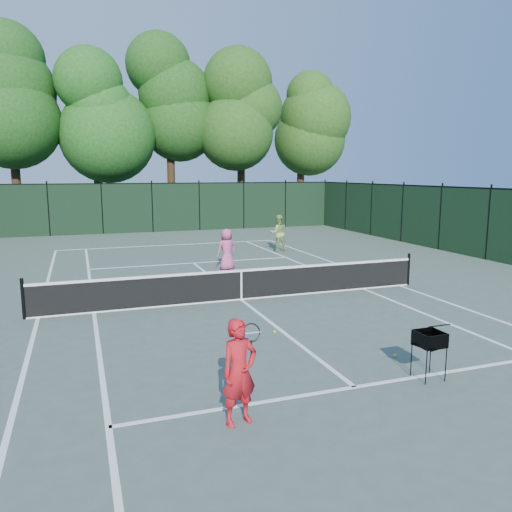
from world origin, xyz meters
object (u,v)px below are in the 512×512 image
object	(u,v)px
coach	(239,372)
player_pink	(227,250)
ball_hopper	(430,339)
loose_ball_midcourt	(275,332)
loose_ball_near_cart	(395,356)
player_green	(278,233)

from	to	relation	value
coach	player_pink	xyz separation A→B (m)	(3.14, 11.39, -0.01)
coach	ball_hopper	world-z (taller)	coach
loose_ball_midcourt	player_pink	bearing A→B (deg)	81.89
ball_hopper	loose_ball_midcourt	bearing A→B (deg)	102.71
ball_hopper	loose_ball_near_cart	distance (m)	1.29
player_green	loose_ball_near_cart	world-z (taller)	player_green
loose_ball_near_cart	loose_ball_midcourt	bearing A→B (deg)	127.57
player_green	loose_ball_midcourt	size ratio (longest dim) A/B	25.42
player_green	loose_ball_midcourt	world-z (taller)	player_green
coach	loose_ball_near_cart	size ratio (longest dim) A/B	23.52
coach	loose_ball_near_cart	distance (m)	4.13
player_pink	ball_hopper	bearing A→B (deg)	79.19
coach	loose_ball_near_cart	bearing A→B (deg)	6.48
player_pink	player_green	world-z (taller)	player_green
coach	player_green	size ratio (longest dim) A/B	0.93
coach	loose_ball_midcourt	xyz separation A→B (m)	(2.05, 3.73, -0.77)
coach	loose_ball_midcourt	bearing A→B (deg)	46.18
player_pink	ball_hopper	size ratio (longest dim) A/B	1.81
coach	player_pink	distance (m)	11.82
player_pink	player_green	size ratio (longest dim) A/B	0.92
ball_hopper	loose_ball_near_cart	xyz separation A→B (m)	(0.07, 1.08, -0.70)
loose_ball_near_cart	loose_ball_midcourt	xyz separation A→B (m)	(-1.73, 2.24, 0.00)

